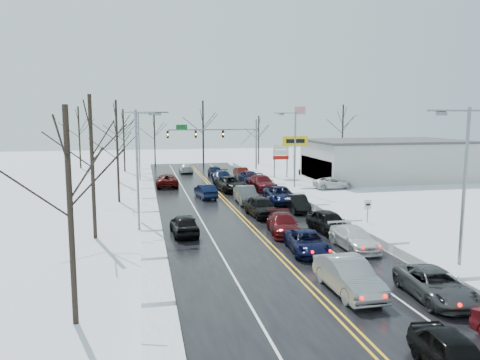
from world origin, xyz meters
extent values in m
plane|color=silver|center=(0.00, 0.00, 0.00)|extent=(160.00, 160.00, 0.00)
cube|color=black|center=(0.00, 2.00, 0.01)|extent=(14.00, 84.00, 0.01)
cube|color=silver|center=(-7.60, 2.00, 0.00)|extent=(1.45, 72.00, 0.63)
cube|color=silver|center=(7.60, 2.00, 0.00)|extent=(1.45, 72.00, 0.63)
cylinder|color=slate|center=(8.50, 28.00, 4.00)|extent=(0.24, 0.24, 8.00)
cylinder|color=slate|center=(2.00, 28.00, 6.50)|extent=(13.00, 0.18, 0.18)
cylinder|color=slate|center=(7.30, 28.00, 5.40)|extent=(2.33, 0.10, 2.33)
cube|color=#0C591E|center=(-2.50, 28.00, 6.90)|extent=(1.60, 0.08, 0.70)
cube|color=black|center=(3.50, 28.00, 5.85)|extent=(0.32, 0.25, 1.05)
sphere|color=#3F0705|center=(3.50, 27.84, 6.15)|extent=(0.20, 0.20, 0.20)
sphere|color=orange|center=(3.50, 27.84, 5.85)|extent=(0.22, 0.22, 0.22)
sphere|color=black|center=(3.50, 27.84, 5.55)|extent=(0.20, 0.20, 0.20)
cube|color=black|center=(-0.50, 28.00, 5.85)|extent=(0.32, 0.25, 1.05)
sphere|color=#3F0705|center=(-0.50, 27.84, 6.15)|extent=(0.20, 0.20, 0.20)
sphere|color=orange|center=(-0.50, 27.84, 5.85)|extent=(0.22, 0.22, 0.22)
sphere|color=black|center=(-0.50, 27.84, 5.55)|extent=(0.20, 0.20, 0.20)
cube|color=black|center=(-4.50, 28.00, 5.85)|extent=(0.32, 0.25, 1.05)
sphere|color=#3F0705|center=(-4.50, 27.84, 6.15)|extent=(0.20, 0.20, 0.20)
sphere|color=orange|center=(-4.50, 27.84, 5.85)|extent=(0.22, 0.22, 0.22)
sphere|color=black|center=(-4.50, 27.84, 5.55)|extent=(0.20, 0.20, 0.20)
cylinder|color=slate|center=(10.50, 16.00, 2.80)|extent=(0.20, 0.20, 5.60)
cube|color=yellow|center=(10.50, 16.00, 5.40)|extent=(3.20, 0.30, 1.20)
cube|color=black|center=(10.50, 15.83, 5.40)|extent=(2.40, 0.04, 0.50)
cylinder|color=slate|center=(9.60, 22.00, 2.00)|extent=(0.16, 0.16, 4.00)
cylinder|color=slate|center=(11.40, 22.00, 2.00)|extent=(0.16, 0.16, 4.00)
cube|color=white|center=(10.50, 22.00, 4.30)|extent=(2.20, 0.22, 0.70)
cube|color=white|center=(10.50, 22.00, 3.50)|extent=(2.20, 0.22, 0.70)
cube|color=#B1130D|center=(10.50, 22.00, 2.80)|extent=(2.20, 0.22, 0.50)
cylinder|color=slate|center=(8.20, -8.00, 1.10)|extent=(0.08, 0.08, 2.20)
cube|color=white|center=(8.20, -8.00, 2.00)|extent=(0.55, 0.05, 0.70)
cube|color=black|center=(8.20, -8.04, 2.00)|extent=(0.35, 0.02, 0.15)
cylinder|color=silver|center=(15.00, 30.00, 5.00)|extent=(0.14, 0.14, 10.00)
cube|color=beige|center=(24.00, 18.00, 2.50)|extent=(20.00, 12.00, 5.00)
cube|color=#262628|center=(14.05, 18.00, 1.60)|extent=(0.10, 11.00, 2.80)
cube|color=#3F3F42|center=(24.00, 18.00, 5.15)|extent=(20.40, 12.40, 0.30)
cylinder|color=slate|center=(8.50, -18.00, 4.50)|extent=(0.18, 0.18, 9.00)
cylinder|color=slate|center=(7.70, -18.00, 8.80)|extent=(3.20, 0.12, 0.12)
cube|color=slate|center=(6.90, -18.00, 8.65)|extent=(0.50, 0.25, 0.18)
cylinder|color=slate|center=(8.50, 10.00, 4.50)|extent=(0.18, 0.18, 9.00)
cylinder|color=slate|center=(7.70, 10.00, 8.80)|extent=(3.20, 0.12, 0.12)
cube|color=slate|center=(6.90, 10.00, 8.65)|extent=(0.50, 0.25, 0.18)
cylinder|color=slate|center=(-8.50, -4.00, 4.50)|extent=(0.18, 0.18, 9.00)
cylinder|color=slate|center=(-7.70, -4.00, 8.80)|extent=(3.20, 0.12, 0.12)
cube|color=slate|center=(-6.90, -4.00, 8.65)|extent=(0.50, 0.25, 0.18)
cylinder|color=slate|center=(-8.50, 24.00, 4.50)|extent=(0.18, 0.18, 9.00)
cylinder|color=slate|center=(-7.70, 24.00, 8.80)|extent=(3.20, 0.12, 0.12)
cube|color=slate|center=(-6.90, 24.00, 8.65)|extent=(0.50, 0.25, 0.18)
cylinder|color=#2D231C|center=(-11.00, -20.00, 4.50)|extent=(0.24, 0.24, 9.00)
cylinder|color=#2D231C|center=(-11.50, -6.00, 5.00)|extent=(0.27, 0.27, 10.00)
cylinder|color=#2D231C|center=(-10.50, 8.00, 4.25)|extent=(0.23, 0.23, 8.50)
cylinder|color=#2D231C|center=(-11.20, 22.00, 5.25)|extent=(0.28, 0.28, 10.50)
cylinder|color=#2D231C|center=(-10.80, 34.00, 4.75)|extent=(0.25, 0.25, 9.50)
cylinder|color=#2D231C|center=(-18.00, 40.00, 5.00)|extent=(0.27, 0.27, 10.00)
cylinder|color=#2D231C|center=(-6.00, 41.00, 4.50)|extent=(0.24, 0.24, 9.00)
cylinder|color=#2D231C|center=(2.00, 39.00, 5.50)|extent=(0.29, 0.29, 11.00)
cylinder|color=#2D231C|center=(12.00, 40.50, 4.25)|extent=(0.23, 0.23, 8.50)
cylinder|color=#2D231C|center=(28.00, 41.00, 5.25)|extent=(0.28, 0.28, 10.50)
imported|color=gray|center=(1.55, -19.12, 0.00)|extent=(1.85, 5.11, 1.68)
imported|color=black|center=(1.90, -12.33, 0.00)|extent=(2.71, 5.01, 1.33)
imported|color=#48090C|center=(1.81, -7.52, 0.00)|extent=(2.60, 5.18, 1.44)
imported|color=black|center=(1.72, -1.44, 0.00)|extent=(2.33, 5.08, 1.69)
imported|color=#44474A|center=(1.75, 4.73, 0.00)|extent=(1.89, 5.06, 1.65)
imported|color=black|center=(1.67, 12.26, 0.00)|extent=(3.41, 6.18, 1.64)
imported|color=black|center=(1.63, 17.71, 0.00)|extent=(2.65, 5.81, 1.65)
imported|color=black|center=(1.87, 24.85, 0.00)|extent=(1.94, 4.48, 1.50)
imported|color=#383A3D|center=(5.20, -20.71, 0.00)|extent=(2.68, 5.11, 1.37)
imported|color=silver|center=(5.17, -12.15, 0.00)|extent=(2.09, 4.82, 1.38)
imported|color=black|center=(5.17, -7.98, 0.00)|extent=(2.34, 4.94, 1.63)
imported|color=black|center=(5.44, -0.11, 0.00)|extent=(1.98, 4.52, 1.44)
imported|color=black|center=(5.11, 4.19, 0.00)|extent=(2.95, 5.82, 1.58)
imported|color=#44090E|center=(5.29, 12.27, 0.00)|extent=(2.80, 5.97, 1.68)
imported|color=black|center=(5.09, 17.51, 0.00)|extent=(2.35, 5.03, 1.67)
imported|color=#440D09|center=(5.31, 23.17, 0.00)|extent=(1.83, 4.35, 1.40)
imported|color=black|center=(-1.74, 8.47, 0.00)|extent=(2.08, 4.55, 1.45)
imported|color=#530E0B|center=(-5.31, 17.30, 0.00)|extent=(2.57, 5.56, 1.54)
imported|color=silver|center=(-1.76, 30.50, 0.00)|extent=(2.03, 4.88, 1.41)
imported|color=black|center=(-5.28, -6.34, 0.00)|extent=(2.00, 4.55, 1.53)
imported|color=silver|center=(13.86, 11.57, 0.00)|extent=(4.82, 2.28, 1.33)
imported|color=#45484B|center=(16.90, 14.99, 0.00)|extent=(2.78, 5.67, 1.59)
imported|color=black|center=(14.95, 22.72, 0.00)|extent=(2.07, 4.81, 1.62)
camera|label=1|loc=(-8.10, -39.42, 8.58)|focal=35.00mm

